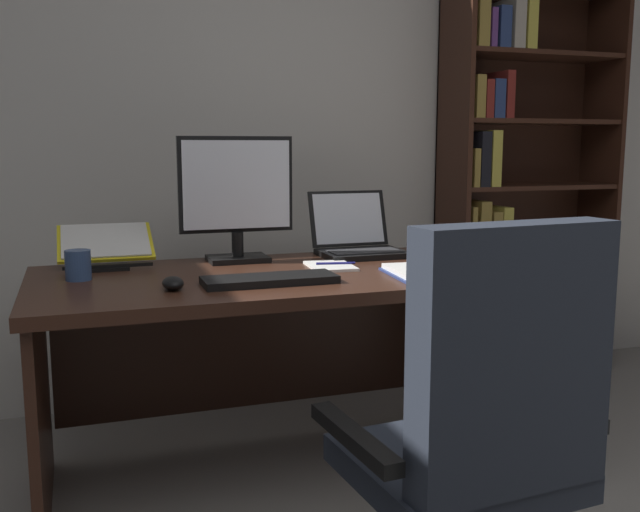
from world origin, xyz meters
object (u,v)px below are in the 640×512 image
Objects in this scene: coffee_mug at (78,265)px; keyboard at (270,280)px; computer_mouse at (173,283)px; open_binder at (461,271)px; notepad at (330,266)px; pen at (336,263)px; monitor at (237,200)px; reading_stand_with_book at (106,245)px; office_chair at (476,464)px; laptop at (358,241)px; desk at (288,322)px; bookshelf at (510,185)px.

keyboard is at bearing -24.39° from coffee_mug.
computer_mouse reaches higher than open_binder.
coffee_mug is (-0.85, 0.04, 0.04)m from notepad.
keyboard is 3.00× the size of pen.
coffee_mug is at bearing -160.05° from monitor.
monitor is 0.59m from computer_mouse.
reading_stand_with_book is at bearing 70.21° from coffee_mug.
office_chair is 3.10× the size of laptop.
pen is at bearing 35.88° from keyboard.
open_binder is at bearing -37.49° from pen.
coffee_mug is at bearing 177.39° from notepad.
computer_mouse is at bearing -43.97° from coffee_mug.
bookshelf reaches higher than desk.
office_chair is 0.87m from keyboard.
office_chair is at bearing -51.14° from computer_mouse.
office_chair reaches higher than laptop.
notepad is at bearing -22.62° from reading_stand_with_book.
laptop is at bearing -155.32° from bookshelf.
monitor is 0.63m from coffee_mug.
reading_stand_with_book is (-0.47, 0.53, 0.06)m from keyboard.
bookshelf is 4.20× the size of monitor.
computer_mouse is at bearing 124.40° from office_chair.
computer_mouse is (-0.79, -0.47, -0.03)m from laptop.
laptop reaches higher than desk.
open_binder is at bearing -130.67° from bookshelf.
laptop is at bearing 43.89° from keyboard.
keyboard is 0.37m from pen.
open_binder reaches higher than pen.
keyboard is 0.36m from notepad.
notepad is at bearing -40.94° from monitor.
laptop is (0.35, 0.21, 0.25)m from desk.
bookshelf is 5.94× the size of laptop.
keyboard reaches higher than pen.
reading_stand_with_book is (-0.60, 0.27, 0.27)m from desk.
laptop reaches higher than notepad.
coffee_mug is at bearing -168.55° from laptop.
office_chair is 1.02m from pen.
coffee_mug is at bearing 126.40° from office_chair.
desk is at bearing 165.77° from pen.
open_binder is (0.16, -0.52, -0.04)m from laptop.
desk is 0.64m from open_binder.
office_chair reaches higher than coffee_mug.
laptop reaches higher than pen.
laptop is 0.32m from pen.
notepad is (0.28, 0.22, -0.01)m from keyboard.
keyboard is 0.30m from computer_mouse.
monitor is at bearing 19.95° from coffee_mug.
desk is 1.72× the size of office_chair.
bookshelf reaches higher than computer_mouse.
computer_mouse is 0.20× the size of open_binder.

